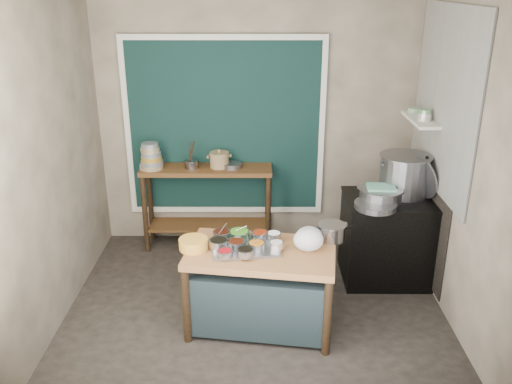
{
  "coord_description": "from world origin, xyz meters",
  "views": [
    {
      "loc": [
        0.02,
        -4.39,
        2.89
      ],
      "look_at": [
        0.0,
        0.25,
        1.06
      ],
      "focal_mm": 38.0,
      "sensor_mm": 36.0,
      "label": 1
    }
  ],
  "objects_px": {
    "saucepan": "(331,232)",
    "back_counter": "(208,207)",
    "prep_table": "(261,288)",
    "ceramic_crock": "(219,161)",
    "condiment_tray": "(245,247)",
    "yellow_basin": "(194,244)",
    "utensil_cup": "(192,164)",
    "stove_block": "(388,240)",
    "steamer": "(380,195)",
    "stock_pot": "(404,175)"
  },
  "relations": [
    {
      "from": "prep_table",
      "to": "saucepan",
      "type": "distance_m",
      "value": 0.79
    },
    {
      "from": "prep_table",
      "to": "back_counter",
      "type": "distance_m",
      "value": 1.69
    },
    {
      "from": "back_counter",
      "to": "stove_block",
      "type": "height_order",
      "value": "back_counter"
    },
    {
      "from": "steamer",
      "to": "ceramic_crock",
      "type": "bearing_deg",
      "value": 152.79
    },
    {
      "from": "prep_table",
      "to": "stock_pot",
      "type": "xyz_separation_m",
      "value": [
        1.43,
        0.98,
        0.71
      ]
    },
    {
      "from": "saucepan",
      "to": "utensil_cup",
      "type": "distance_m",
      "value": 1.93
    },
    {
      "from": "stove_block",
      "to": "saucepan",
      "type": "distance_m",
      "value": 1.01
    },
    {
      "from": "ceramic_crock",
      "to": "steamer",
      "type": "xyz_separation_m",
      "value": [
        1.61,
        -0.83,
        -0.08
      ]
    },
    {
      "from": "stove_block",
      "to": "back_counter",
      "type": "bearing_deg",
      "value": 158.98
    },
    {
      "from": "saucepan",
      "to": "stove_block",
      "type": "bearing_deg",
      "value": 22.03
    },
    {
      "from": "utensil_cup",
      "to": "stock_pot",
      "type": "height_order",
      "value": "stock_pot"
    },
    {
      "from": "saucepan",
      "to": "ceramic_crock",
      "type": "relative_size",
      "value": 1.15
    },
    {
      "from": "saucepan",
      "to": "condiment_tray",
      "type": "bearing_deg",
      "value": 172.65
    },
    {
      "from": "condiment_tray",
      "to": "ceramic_crock",
      "type": "relative_size",
      "value": 2.51
    },
    {
      "from": "steamer",
      "to": "prep_table",
      "type": "bearing_deg",
      "value": -146.54
    },
    {
      "from": "prep_table",
      "to": "back_counter",
      "type": "height_order",
      "value": "back_counter"
    },
    {
      "from": "ceramic_crock",
      "to": "utensil_cup",
      "type": "bearing_deg",
      "value": -173.62
    },
    {
      "from": "stove_block",
      "to": "yellow_basin",
      "type": "bearing_deg",
      "value": -156.13
    },
    {
      "from": "prep_table",
      "to": "steamer",
      "type": "distance_m",
      "value": 1.5
    },
    {
      "from": "stove_block",
      "to": "saucepan",
      "type": "height_order",
      "value": "saucepan"
    },
    {
      "from": "prep_table",
      "to": "utensil_cup",
      "type": "height_order",
      "value": "utensil_cup"
    },
    {
      "from": "utensil_cup",
      "to": "ceramic_crock",
      "type": "distance_m",
      "value": 0.31
    },
    {
      "from": "yellow_basin",
      "to": "saucepan",
      "type": "relative_size",
      "value": 0.95
    },
    {
      "from": "yellow_basin",
      "to": "ceramic_crock",
      "type": "distance_m",
      "value": 1.59
    },
    {
      "from": "prep_table",
      "to": "condiment_tray",
      "type": "height_order",
      "value": "condiment_tray"
    },
    {
      "from": "saucepan",
      "to": "ceramic_crock",
      "type": "bearing_deg",
      "value": 106.89
    },
    {
      "from": "utensil_cup",
      "to": "stock_pot",
      "type": "bearing_deg",
      "value": -14.98
    },
    {
      "from": "saucepan",
      "to": "stock_pot",
      "type": "height_order",
      "value": "stock_pot"
    },
    {
      "from": "stove_block",
      "to": "condiment_tray",
      "type": "relative_size",
      "value": 1.58
    },
    {
      "from": "prep_table",
      "to": "steamer",
      "type": "height_order",
      "value": "steamer"
    },
    {
      "from": "yellow_basin",
      "to": "steamer",
      "type": "height_order",
      "value": "steamer"
    },
    {
      "from": "prep_table",
      "to": "saucepan",
      "type": "relative_size",
      "value": 4.82
    },
    {
      "from": "back_counter",
      "to": "stock_pot",
      "type": "height_order",
      "value": "stock_pot"
    },
    {
      "from": "back_counter",
      "to": "steamer",
      "type": "xyz_separation_m",
      "value": [
        1.76,
        -0.82,
        0.48
      ]
    },
    {
      "from": "ceramic_crock",
      "to": "back_counter",
      "type": "bearing_deg",
      "value": -174.64
    },
    {
      "from": "condiment_tray",
      "to": "stock_pot",
      "type": "distance_m",
      "value": 1.85
    },
    {
      "from": "yellow_basin",
      "to": "utensil_cup",
      "type": "xyz_separation_m",
      "value": [
        -0.18,
        1.54,
        0.2
      ]
    },
    {
      "from": "stove_block",
      "to": "steamer",
      "type": "distance_m",
      "value": 0.55
    },
    {
      "from": "condiment_tray",
      "to": "ceramic_crock",
      "type": "xyz_separation_m",
      "value": [
        -0.32,
        1.56,
        0.26
      ]
    },
    {
      "from": "prep_table",
      "to": "yellow_basin",
      "type": "relative_size",
      "value": 5.05
    },
    {
      "from": "stove_block",
      "to": "stock_pot",
      "type": "xyz_separation_m",
      "value": [
        0.13,
        0.13,
        0.66
      ]
    },
    {
      "from": "steamer",
      "to": "condiment_tray",
      "type": "bearing_deg",
      "value": -150.37
    },
    {
      "from": "prep_table",
      "to": "ceramic_crock",
      "type": "distance_m",
      "value": 1.78
    },
    {
      "from": "saucepan",
      "to": "back_counter",
      "type": "bearing_deg",
      "value": 110.7
    },
    {
      "from": "stove_block",
      "to": "condiment_tray",
      "type": "height_order",
      "value": "stove_block"
    },
    {
      "from": "prep_table",
      "to": "stove_block",
      "type": "xyz_separation_m",
      "value": [
        1.3,
        0.85,
        0.05
      ]
    },
    {
      "from": "prep_table",
      "to": "ceramic_crock",
      "type": "height_order",
      "value": "ceramic_crock"
    },
    {
      "from": "stock_pot",
      "to": "utensil_cup",
      "type": "bearing_deg",
      "value": 165.02
    },
    {
      "from": "utensil_cup",
      "to": "steamer",
      "type": "height_order",
      "value": "utensil_cup"
    },
    {
      "from": "condiment_tray",
      "to": "steamer",
      "type": "xyz_separation_m",
      "value": [
        1.29,
        0.73,
        0.19
      ]
    }
  ]
}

